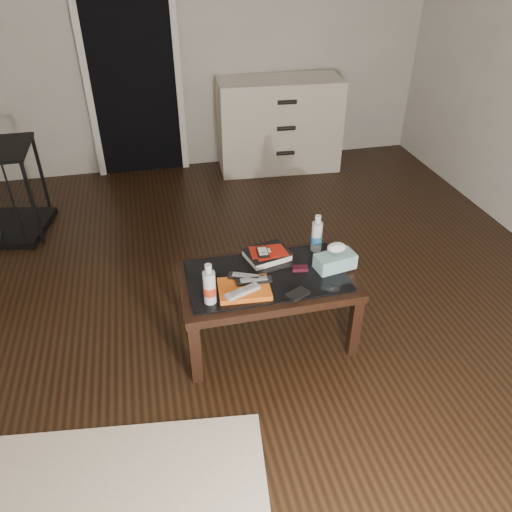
{
  "coord_description": "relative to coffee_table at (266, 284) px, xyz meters",
  "views": [
    {
      "loc": [
        -0.37,
        -2.48,
        2.14
      ],
      "look_at": [
        0.17,
        -0.17,
        0.55
      ],
      "focal_mm": 35.0,
      "sensor_mm": 36.0,
      "label": 1
    }
  ],
  "objects": [
    {
      "name": "ground",
      "position": [
        -0.21,
        0.25,
        -0.4
      ],
      "size": [
        5.0,
        5.0,
        0.0
      ],
      "primitive_type": "plane",
      "color": "black",
      "rests_on": "ground"
    },
    {
      "name": "room_shell",
      "position": [
        -0.21,
        0.25,
        1.22
      ],
      "size": [
        5.0,
        5.0,
        5.0
      ],
      "color": "beige",
      "rests_on": "ground"
    },
    {
      "name": "doorway",
      "position": [
        -0.61,
        2.72,
        0.63
      ],
      "size": [
        0.9,
        0.08,
        2.07
      ],
      "color": "black",
      "rests_on": "ground"
    },
    {
      "name": "coffee_table",
      "position": [
        0.0,
        0.0,
        0.0
      ],
      "size": [
        1.0,
        0.6,
        0.46
      ],
      "color": "black",
      "rests_on": "ground"
    },
    {
      "name": "dresser",
      "position": [
        0.75,
        2.48,
        0.05
      ],
      "size": [
        1.23,
        0.58,
        0.9
      ],
      "rotation": [
        0.0,
        0.0,
        -0.07
      ],
      "color": "beige",
      "rests_on": "ground"
    },
    {
      "name": "magazines",
      "position": [
        -0.16,
        -0.12,
        0.08
      ],
      "size": [
        0.3,
        0.23,
        0.03
      ],
      "primitive_type": "cube",
      "rotation": [
        0.0,
        0.0,
        -0.08
      ],
      "color": "orange",
      "rests_on": "coffee_table"
    },
    {
      "name": "remote_silver",
      "position": [
        -0.18,
        -0.17,
        0.11
      ],
      "size": [
        0.2,
        0.12,
        0.02
      ],
      "primitive_type": "cube",
      "rotation": [
        0.0,
        0.0,
        0.37
      ],
      "color": "#A3A3A7",
      "rests_on": "magazines"
    },
    {
      "name": "remote_black_front",
      "position": [
        -0.09,
        -0.09,
        0.11
      ],
      "size": [
        0.2,
        0.06,
        0.02
      ],
      "primitive_type": "cube",
      "rotation": [
        0.0,
        0.0,
        -0.04
      ],
      "color": "black",
      "rests_on": "magazines"
    },
    {
      "name": "remote_black_back",
      "position": [
        -0.13,
        -0.04,
        0.11
      ],
      "size": [
        0.2,
        0.13,
        0.02
      ],
      "primitive_type": "cube",
      "rotation": [
        0.0,
        0.0,
        -0.42
      ],
      "color": "black",
      "rests_on": "magazines"
    },
    {
      "name": "textbook",
      "position": [
        0.05,
        0.17,
        0.09
      ],
      "size": [
        0.29,
        0.25,
        0.05
      ],
      "primitive_type": "cube",
      "rotation": [
        0.0,
        0.0,
        0.24
      ],
      "color": "black",
      "rests_on": "coffee_table"
    },
    {
      "name": "dvd_mailers",
      "position": [
        0.04,
        0.17,
        0.11
      ],
      "size": [
        0.2,
        0.14,
        0.01
      ],
      "primitive_type": "cube",
      "rotation": [
        0.0,
        0.0,
        -0.04
      ],
      "color": "#AB190B",
      "rests_on": "textbook"
    },
    {
      "name": "ipod",
      "position": [
        0.01,
        0.15,
        0.12
      ],
      "size": [
        0.07,
        0.11,
        0.02
      ],
      "primitive_type": "cube",
      "rotation": [
        0.0,
        0.0,
        -0.07
      ],
      "color": "black",
      "rests_on": "dvd_mailers"
    },
    {
      "name": "flip_phone",
      "position": [
        0.2,
        0.01,
        0.08
      ],
      "size": [
        0.1,
        0.06,
        0.02
      ],
      "primitive_type": "cube",
      "rotation": [
        0.0,
        0.0,
        -0.19
      ],
      "color": "black",
      "rests_on": "coffee_table"
    },
    {
      "name": "wallet",
      "position": [
        0.12,
        -0.22,
        0.07
      ],
      "size": [
        0.14,
        0.12,
        0.02
      ],
      "primitive_type": "cube",
      "rotation": [
        0.0,
        0.0,
        0.45
      ],
      "color": "black",
      "rests_on": "coffee_table"
    },
    {
      "name": "water_bottle_left",
      "position": [
        -0.35,
        -0.16,
        0.18
      ],
      "size": [
        0.07,
        0.07,
        0.24
      ],
      "primitive_type": "cylinder",
      "rotation": [
        0.0,
        0.0,
        -0.13
      ],
      "color": "silver",
      "rests_on": "coffee_table"
    },
    {
      "name": "water_bottle_right",
      "position": [
        0.36,
        0.19,
        0.18
      ],
      "size": [
        0.07,
        0.07,
        0.24
      ],
      "primitive_type": "cylinder",
      "rotation": [
        0.0,
        0.0,
        0.05
      ],
      "color": "silver",
      "rests_on": "coffee_table"
    },
    {
      "name": "tissue_box",
      "position": [
        0.4,
        -0.02,
        0.11
      ],
      "size": [
        0.25,
        0.16,
        0.09
      ],
      "primitive_type": "cube",
      "rotation": [
        0.0,
        0.0,
        0.17
      ],
      "color": "#22717D",
      "rests_on": "coffee_table"
    }
  ]
}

